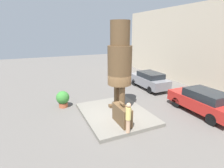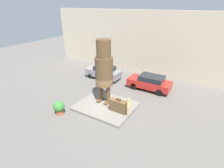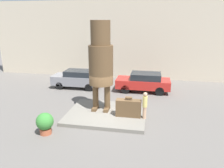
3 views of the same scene
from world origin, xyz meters
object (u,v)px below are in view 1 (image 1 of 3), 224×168
(parked_car_grey, at_px, (149,80))
(tourist, at_px, (128,117))
(parked_car_red, at_px, (203,101))
(giant_suitcase, at_px, (122,115))
(statue_figure, at_px, (120,60))
(planter_pot, at_px, (63,98))

(parked_car_grey, bearing_deg, tourist, 137.12)
(tourist, bearing_deg, parked_car_red, 93.32)
(giant_suitcase, distance_m, parked_car_grey, 7.49)
(tourist, xyz_separation_m, parked_car_red, (-0.33, 5.65, -0.25))
(statue_figure, height_order, giant_suitcase, statue_figure)
(parked_car_grey, relative_size, planter_pot, 3.59)
(statue_figure, bearing_deg, planter_pot, -124.37)
(giant_suitcase, height_order, parked_car_red, parked_car_red)
(parked_car_grey, distance_m, planter_pot, 8.08)
(statue_figure, height_order, parked_car_red, statue_figure)
(statue_figure, xyz_separation_m, parked_car_red, (2.45, 4.76, -2.60))
(parked_car_red, bearing_deg, statue_figure, 62.78)
(tourist, height_order, parked_car_grey, tourist)
(statue_figure, xyz_separation_m, planter_pot, (-2.24, -3.27, -2.81))
(giant_suitcase, bearing_deg, parked_car_red, 83.51)
(tourist, relative_size, parked_car_grey, 0.38)
(statue_figure, height_order, parked_car_grey, statue_figure)
(parked_car_red, bearing_deg, giant_suitcase, 83.51)
(statue_figure, distance_m, giant_suitcase, 3.35)
(tourist, relative_size, parked_car_red, 0.37)
(tourist, bearing_deg, planter_pot, -154.58)
(giant_suitcase, xyz_separation_m, parked_car_red, (0.63, 5.50, 0.11))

